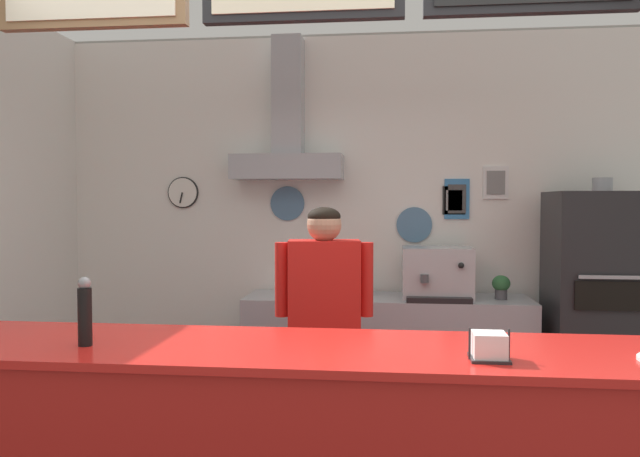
{
  "coord_description": "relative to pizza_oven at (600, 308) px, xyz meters",
  "views": [
    {
      "loc": [
        0.35,
        -2.54,
        1.62
      ],
      "look_at": [
        -0.03,
        0.87,
        1.48
      ],
      "focal_mm": 35.18,
      "sensor_mm": 36.0,
      "label": 1
    }
  ],
  "objects": [
    {
      "name": "back_wall_assembly",
      "position": [
        -1.9,
        0.33,
        0.76
      ],
      "size": [
        4.87,
        2.88,
        3.01
      ],
      "color": "#9E9E99",
      "rests_on": "ground_plane"
    },
    {
      "name": "back_prep_counter",
      "position": [
        -1.55,
        0.13,
        -0.42
      ],
      "size": [
        2.19,
        0.59,
        0.89
      ],
      "color": "#A3A5AD",
      "rests_on": "ground_plane"
    },
    {
      "name": "pizza_oven",
      "position": [
        0.0,
        0.0,
        0.0
      ],
      "size": [
        0.72,
        0.66,
        1.8
      ],
      "color": "#232326",
      "rests_on": "ground_plane"
    },
    {
      "name": "shop_worker",
      "position": [
        -1.91,
        -1.09,
        0.01
      ],
      "size": [
        0.58,
        0.27,
        1.59
      ],
      "rotation": [
        0.0,
        0.0,
        3.26
      ],
      "color": "#232328",
      "rests_on": "ground_plane"
    },
    {
      "name": "espresso_machine",
      "position": [
        -1.17,
        0.1,
        0.23
      ],
      "size": [
        0.53,
        0.46,
        0.39
      ],
      "color": "#B7BABF",
      "rests_on": "back_prep_counter"
    },
    {
      "name": "potted_thyme",
      "position": [
        -0.69,
        0.1,
        0.14
      ],
      "size": [
        0.14,
        0.14,
        0.18
      ],
      "color": "#4C4C51",
      "rests_on": "back_prep_counter"
    },
    {
      "name": "potted_oregano",
      "position": [
        -1.74,
        0.14,
        0.17
      ],
      "size": [
        0.16,
        0.16,
        0.23
      ],
      "color": "#9E563D",
      "rests_on": "back_prep_counter"
    },
    {
      "name": "napkin_holder",
      "position": [
        -1.18,
        -2.57,
        0.28
      ],
      "size": [
        0.14,
        0.13,
        0.11
      ],
      "color": "#262628",
      "rests_on": "service_counter"
    },
    {
      "name": "pepper_grinder",
      "position": [
        -2.66,
        -2.53,
        0.36
      ],
      "size": [
        0.05,
        0.05,
        0.26
      ],
      "color": "black",
      "rests_on": "service_counter"
    }
  ]
}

